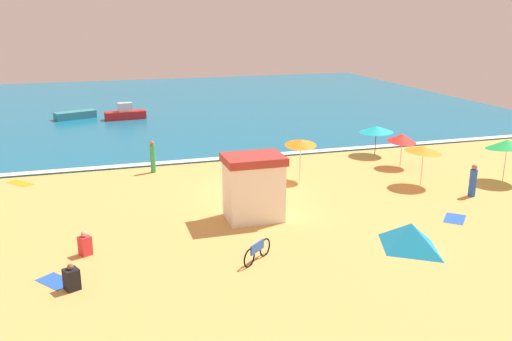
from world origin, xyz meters
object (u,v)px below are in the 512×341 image
Objects in this scene: beach_umbrella_1 at (301,142)px; small_boat_1 at (125,114)px; beach_umbrella_2 at (424,149)px; beach_umbrella_4 at (402,138)px; beach_umbrella_5 at (507,144)px; beach_tent at (410,236)px; parked_bicycle at (257,251)px; beachgoer_0 at (153,157)px; small_boat_0 at (75,115)px; lifeguard_cabana at (253,187)px; beachgoer_5 at (85,245)px; beachgoer_2 at (72,279)px; beach_umbrella_0 at (376,129)px; beachgoer_1 at (279,184)px; beachgoer_3 at (473,181)px.

small_boat_1 is at bearing 111.18° from beach_umbrella_1.
beach_umbrella_4 is (0.87, 3.50, -0.20)m from beach_umbrella_2.
beach_umbrella_5 is 1.11× the size of beach_tent.
beachgoer_0 is (-2.31, 12.92, 0.53)m from parked_bicycle.
small_boat_0 is (-12.86, 31.76, -0.10)m from beach_tent.
lifeguard_cabana reaches higher than beach_umbrella_4.
beachgoer_5 is 0.27× the size of small_boat_0.
beachgoer_0 is at bearing 153.75° from beach_umbrella_2.
beach_tent is at bearing -1.60° from beachgoer_2.
beachgoer_0 is (-14.21, 0.09, -0.78)m from beach_umbrella_0.
beach_umbrella_1 is 8.54m from beachgoer_0.
beachgoer_5 is (-18.05, -7.42, -1.35)m from beach_umbrella_4.
beachgoer_0 is 0.52× the size of small_boat_0.
beach_umbrella_0 reaches higher than beach_tent.
beach_umbrella_2 is at bearing 54.17° from beach_tent.
parked_bicycle is 0.41× the size of small_boat_1.
beachgoer_1 is (-2.23, -2.87, -1.28)m from beach_umbrella_1.
beach_umbrella_4 is 19.56m from beachgoer_5.
beach_umbrella_1 is (-6.66, -3.71, 0.41)m from beach_umbrella_0.
beachgoer_0 is 13.88m from beachgoer_2.
beach_umbrella_5 is (3.86, -4.16, 0.31)m from beach_umbrella_4.
beach_umbrella_2 is 2.78× the size of beachgoer_2.
beach_umbrella_2 is 27.13m from small_boat_1.
beach_umbrella_4 is at bearing -48.61° from small_boat_0.
beachgoer_1 is 9.73m from beachgoer_3.
beachgoer_0 is 11.19m from beachgoer_5.
lifeguard_cabana is 9.37m from beachgoer_0.
small_boat_1 is (-14.65, 19.83, -1.20)m from beach_umbrella_4.
beachgoer_2 is (-12.58, 0.35, -0.12)m from beach_tent.
beachgoer_1 is (1.91, 2.03, -0.66)m from lifeguard_cabana.
beach_umbrella_4 is at bearing 6.00° from beach_umbrella_1.
beach_umbrella_4 is 2.39× the size of beachgoer_2.
beachgoer_5 is at bearing -167.15° from beach_umbrella_2.
beach_umbrella_2 reaches higher than small_boat_1.
beach_tent is 7.95m from beachgoer_3.
beach_umbrella_2 is 0.75× the size of small_boat_1.
lifeguard_cabana reaches higher than beach_umbrella_2.
beach_umbrella_5 is (3.91, -7.16, 0.39)m from beach_umbrella_0.
beach_umbrella_4 reaches higher than beachgoer_3.
beach_umbrella_5 reaches higher than beach_umbrella_4.
beach_umbrella_4 reaches higher than beach_umbrella_0.
beach_umbrella_4 is at bearing 60.58° from beach_tent.
beachgoer_1 reaches higher than beachgoer_2.
parked_bicycle is 6.54m from beachgoer_2.
beach_umbrella_5 is at bearing -21.81° from beachgoer_0.
beachgoer_2 is (-4.23, -13.21, -0.52)m from beachgoer_0.
parked_bicycle is at bearing -21.56° from beachgoer_5.
small_boat_1 is at bearing 126.46° from beach_umbrella_4.
small_boat_1 is at bearing 127.67° from beach_umbrella_5.
beachgoer_2 is 19.51m from beachgoer_3.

